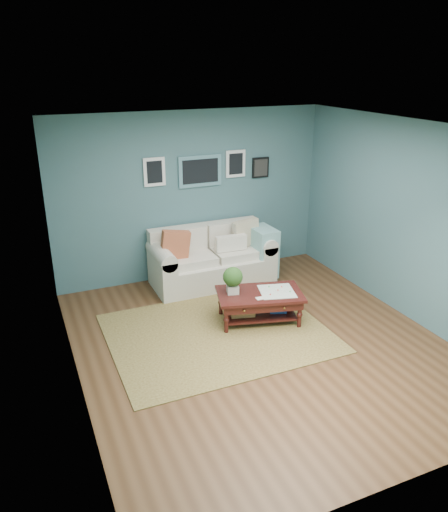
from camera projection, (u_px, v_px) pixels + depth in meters
room_shell at (262, 243)px, 5.96m from camera, size 5.00×5.02×2.70m
area_rug at (218, 333)px, 6.65m from camera, size 2.82×2.26×0.01m
loveseat at (216, 258)px, 8.08m from camera, size 1.98×0.90×1.02m
coffee_table at (255, 298)px, 6.84m from camera, size 1.29×0.95×0.81m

